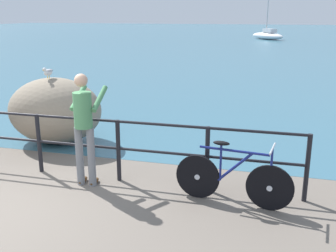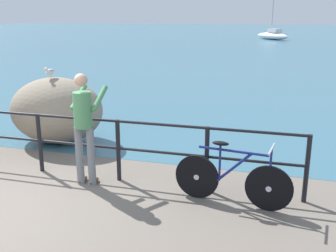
{
  "view_description": "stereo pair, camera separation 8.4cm",
  "coord_description": "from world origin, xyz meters",
  "px_view_note": "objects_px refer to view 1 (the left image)",
  "views": [
    {
      "loc": [
        3.8,
        -4.04,
        2.65
      ],
      "look_at": [
        2.16,
        2.02,
        0.87
      ],
      "focal_mm": 42.77,
      "sensor_mm": 36.0,
      "label": 1
    },
    {
      "loc": [
        3.88,
        -4.01,
        2.65
      ],
      "look_at": [
        2.16,
        2.02,
        0.87
      ],
      "focal_mm": 42.77,
      "sensor_mm": 36.0,
      "label": 2
    }
  ],
  "objects_px": {
    "bicycle": "(233,178)",
    "seagull": "(48,72)",
    "breakwater_boulder_main": "(55,111)",
    "sailboat": "(268,35)",
    "person_at_railing": "(84,124)"
  },
  "relations": [
    {
      "from": "sailboat",
      "to": "seagull",
      "type": "bearing_deg",
      "value": 133.53
    },
    {
      "from": "bicycle",
      "to": "person_at_railing",
      "type": "distance_m",
      "value": 2.39
    },
    {
      "from": "bicycle",
      "to": "breakwater_boulder_main",
      "type": "relative_size",
      "value": 0.86
    },
    {
      "from": "bicycle",
      "to": "person_at_railing",
      "type": "xyz_separation_m",
      "value": [
        -2.31,
        0.07,
        0.6
      ]
    },
    {
      "from": "bicycle",
      "to": "seagull",
      "type": "relative_size",
      "value": 5.01
    },
    {
      "from": "seagull",
      "to": "sailboat",
      "type": "height_order",
      "value": "sailboat"
    },
    {
      "from": "person_at_railing",
      "to": "sailboat",
      "type": "relative_size",
      "value": 0.36
    },
    {
      "from": "seagull",
      "to": "sailboat",
      "type": "distance_m",
      "value": 35.68
    },
    {
      "from": "person_at_railing",
      "to": "breakwater_boulder_main",
      "type": "xyz_separation_m",
      "value": [
        -1.59,
        1.82,
        -0.31
      ]
    },
    {
      "from": "bicycle",
      "to": "sailboat",
      "type": "xyz_separation_m",
      "value": [
        -0.59,
        37.31,
        0.03
      ]
    },
    {
      "from": "breakwater_boulder_main",
      "to": "seagull",
      "type": "distance_m",
      "value": 0.83
    },
    {
      "from": "breakwater_boulder_main",
      "to": "sailboat",
      "type": "bearing_deg",
      "value": 84.66
    },
    {
      "from": "person_at_railing",
      "to": "sailboat",
      "type": "bearing_deg",
      "value": -3.53
    },
    {
      "from": "bicycle",
      "to": "sailboat",
      "type": "distance_m",
      "value": 37.32
    },
    {
      "from": "breakwater_boulder_main",
      "to": "sailboat",
      "type": "xyz_separation_m",
      "value": [
        3.31,
        35.42,
        -0.26
      ]
    }
  ]
}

